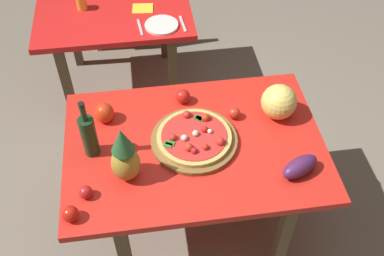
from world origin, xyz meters
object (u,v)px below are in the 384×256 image
at_px(knife_utensil, 183,24).
at_px(bell_pepper, 104,113).
at_px(eggplant, 300,167).
at_px(tomato_beside_pepper, 70,214).
at_px(tomato_by_bottle, 234,113).
at_px(pizza, 194,136).
at_px(tomato_near_board, 86,192).
at_px(wine_bottle, 89,135).
at_px(pizza_board, 193,140).
at_px(tomato_at_corner, 183,96).
at_px(melon, 279,102).
at_px(pineapple_left, 125,157).
at_px(dinner_plate, 161,25).
at_px(background_table, 115,20).
at_px(napkin_folded, 143,9).
at_px(display_table, 194,154).
at_px(fork_utensil, 140,27).
at_px(drinking_glass_juice, 81,2).

bearing_deg(knife_utensil, bell_pepper, -127.34).
height_order(eggplant, tomato_beside_pepper, eggplant).
bearing_deg(tomato_by_bottle, pizza, -149.07).
xyz_separation_m(pizza, tomato_near_board, (-0.53, -0.26, -0.01)).
height_order(wine_bottle, knife_utensil, wine_bottle).
xyz_separation_m(pizza_board, tomato_at_corner, (-0.02, 0.30, 0.03)).
bearing_deg(tomato_by_bottle, tomato_beside_pepper, -148.66).
xyz_separation_m(pizza, knife_utensil, (0.07, 1.02, -0.04)).
bearing_deg(melon, eggplant, -89.74).
xyz_separation_m(tomato_near_board, tomato_beside_pepper, (-0.06, -0.11, 0.01)).
xyz_separation_m(bell_pepper, tomato_by_bottle, (0.67, -0.08, -0.02)).
bearing_deg(melon, tomato_by_bottle, 177.13).
height_order(pizza, eggplant, eggplant).
distance_m(tomato_by_bottle, knife_utensil, 0.89).
bearing_deg(tomato_at_corner, pineapple_left, -124.80).
xyz_separation_m(pizza, dinner_plate, (-0.07, 1.02, -0.03)).
relative_size(background_table, melon, 5.65).
distance_m(knife_utensil, napkin_folded, 0.33).
height_order(display_table, tomato_at_corner, tomato_at_corner).
xyz_separation_m(fork_utensil, knife_utensil, (0.28, 0.00, 0.00)).
bearing_deg(tomato_beside_pepper, fork_utensil, 74.30).
distance_m(display_table, bell_pepper, 0.51).
relative_size(melon, bell_pepper, 1.69).
height_order(bell_pepper, drinking_glass_juice, bell_pepper).
bearing_deg(display_table, knife_utensil, 86.00).
height_order(eggplant, drinking_glass_juice, drinking_glass_juice).
relative_size(background_table, napkin_folded, 7.55).
xyz_separation_m(display_table, drinking_glass_juice, (-0.58, 1.31, 0.14)).
xyz_separation_m(display_table, eggplant, (0.46, -0.25, 0.13)).
bearing_deg(bell_pepper, napkin_folded, 75.46).
xyz_separation_m(display_table, wine_bottle, (-0.51, 0.01, 0.21)).
xyz_separation_m(pineapple_left, drinking_glass_juice, (-0.24, 1.46, -0.10)).
bearing_deg(dinner_plate, display_table, -86.19).
distance_m(pineapple_left, knife_utensil, 1.26).
distance_m(pizza, bell_pepper, 0.49).
bearing_deg(drinking_glass_juice, dinner_plate, -28.64).
bearing_deg(tomato_by_bottle, tomato_at_corner, 148.41).
height_order(background_table, melon, melon).
relative_size(drinking_glass_juice, knife_utensil, 0.53).
distance_m(pineapple_left, tomato_at_corner, 0.57).
height_order(tomato_near_board, knife_utensil, tomato_near_board).
height_order(eggplant, fork_utensil, eggplant).
relative_size(wine_bottle, fork_utensil, 1.87).
distance_m(wine_bottle, pineapple_left, 0.24).
xyz_separation_m(tomato_at_corner, fork_utensil, (-0.19, 0.72, -0.04)).
xyz_separation_m(pizza_board, pineapple_left, (-0.34, -0.17, 0.13)).
xyz_separation_m(display_table, bell_pepper, (-0.44, 0.23, 0.14)).
height_order(tomato_by_bottle, fork_utensil, tomato_by_bottle).
height_order(wine_bottle, tomato_by_bottle, wine_bottle).
relative_size(display_table, knife_utensil, 7.25).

